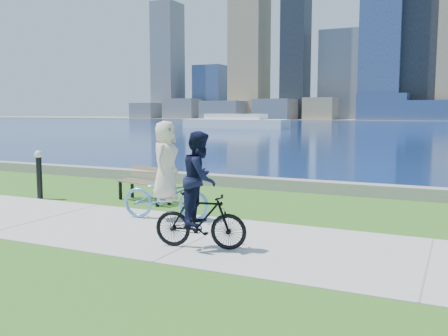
% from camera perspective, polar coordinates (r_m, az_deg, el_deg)
% --- Properties ---
extents(ground, '(320.00, 320.00, 0.00)m').
position_cam_1_polar(ground, '(9.68, -2.38, -7.99)').
color(ground, '#2B6019').
rests_on(ground, ground).
extents(concrete_path, '(80.00, 3.50, 0.02)m').
position_cam_1_polar(concrete_path, '(9.68, -2.38, -7.94)').
color(concrete_path, '#AAA9A5').
rests_on(concrete_path, ground).
extents(seawall, '(90.00, 0.50, 0.35)m').
position_cam_1_polar(seawall, '(15.30, 8.50, -1.98)').
color(seawall, gray).
rests_on(seawall, ground).
extents(bay_water, '(320.00, 131.00, 0.01)m').
position_cam_1_polar(bay_water, '(80.44, 22.33, 4.36)').
color(bay_water, navy).
rests_on(bay_water, ground).
extents(far_shore, '(320.00, 30.00, 0.12)m').
position_cam_1_polar(far_shore, '(138.38, 23.67, 5.05)').
color(far_shore, gray).
rests_on(far_shore, ground).
extents(ferry_near, '(14.47, 4.13, 1.96)m').
position_cam_1_polar(ferry_near, '(68.98, 1.35, 5.24)').
color(ferry_near, white).
rests_on(ferry_near, ground).
extents(park_bench, '(1.89, 1.11, 0.92)m').
position_cam_1_polar(park_bench, '(13.52, -8.82, -1.44)').
color(park_bench, black).
rests_on(park_bench, ground).
extents(bollard_lamp, '(0.22, 0.22, 1.35)m').
position_cam_1_polar(bollard_lamp, '(14.63, -20.38, -0.36)').
color(bollard_lamp, black).
rests_on(bollard_lamp, ground).
extents(cyclist_woman, '(1.03, 2.11, 2.19)m').
position_cam_1_polar(cyclist_woman, '(11.13, -6.70, -1.73)').
color(cyclist_woman, '#5898D5').
rests_on(cyclist_woman, ground).
extents(cyclist_man, '(0.81, 1.72, 2.06)m').
position_cam_1_polar(cyclist_man, '(8.74, -2.74, -3.62)').
color(cyclist_man, black).
rests_on(cyclist_man, ground).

